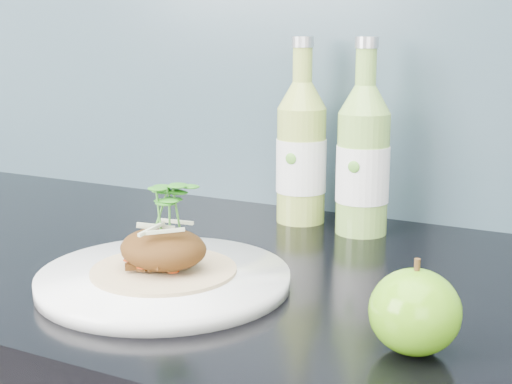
% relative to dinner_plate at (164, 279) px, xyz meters
% --- Properties ---
extents(dinner_plate, '(0.36, 0.36, 0.02)m').
position_rel_dinner_plate_xyz_m(dinner_plate, '(0.00, 0.00, 0.00)').
color(dinner_plate, white).
rests_on(dinner_plate, kitchen_counter).
extents(pork_taco, '(0.16, 0.16, 0.10)m').
position_rel_dinner_plate_xyz_m(pork_taco, '(-0.00, 0.00, 0.04)').
color(pork_taco, tan).
rests_on(pork_taco, dinner_plate).
extents(green_apple, '(0.10, 0.10, 0.08)m').
position_rel_dinner_plate_xyz_m(green_apple, '(0.28, -0.04, 0.03)').
color(green_apple, '#579610').
rests_on(green_apple, kitchen_counter).
extents(cider_bottle_left, '(0.08, 0.08, 0.26)m').
position_rel_dinner_plate_xyz_m(cider_bottle_left, '(0.02, 0.32, 0.09)').
color(cider_bottle_left, '#A0B64C').
rests_on(cider_bottle_left, kitchen_counter).
extents(cider_bottle_right, '(0.08, 0.08, 0.26)m').
position_rel_dinner_plate_xyz_m(cider_bottle_right, '(0.12, 0.30, 0.09)').
color(cider_bottle_right, '#85B74C').
rests_on(cider_bottle_right, kitchen_counter).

